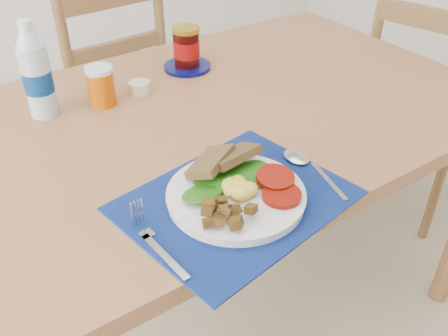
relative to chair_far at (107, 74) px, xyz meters
name	(u,v)px	position (x,y,z in m)	size (l,w,h in m)	color
table	(219,136)	(0.01, -0.74, 0.10)	(1.40, 0.90, 0.75)	brown
chair_far	(107,74)	(0.00, 0.00, 0.00)	(0.44, 0.42, 1.11)	brown
chair_end	(422,91)	(0.90, -0.72, -0.02)	(0.46, 0.48, 1.05)	brown
placemat	(236,200)	(-0.17, -1.06, 0.19)	(0.41, 0.32, 0.00)	black
breakfast_plate	(235,194)	(-0.18, -1.07, 0.21)	(0.26, 0.26, 0.06)	silver
fork	(153,242)	(-0.36, -1.08, 0.19)	(0.03, 0.18, 0.00)	#B2B5BA
spoon	(305,164)	(0.01, -1.05, 0.19)	(0.05, 0.19, 0.01)	#B2B5BA
water_bottle	(37,75)	(-0.36, -0.52, 0.29)	(0.07, 0.07, 0.23)	#ADBFCC
juice_glass	(101,87)	(-0.22, -0.56, 0.23)	(0.07, 0.07, 0.09)	#B84804
ramekin	(140,87)	(-0.12, -0.55, 0.20)	(0.06, 0.06, 0.03)	beige
jam_on_saucer	(187,51)	(0.06, -0.49, 0.24)	(0.14, 0.14, 0.12)	#04084B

